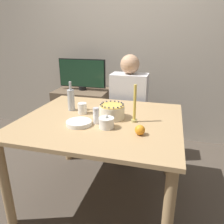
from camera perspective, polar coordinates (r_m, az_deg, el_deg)
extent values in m
plane|color=#4C4238|center=(2.18, -2.61, -20.79)|extent=(12.00, 12.00, 0.00)
cube|color=#ADA393|center=(3.02, 5.50, 17.47)|extent=(8.00, 0.05, 2.60)
cube|color=tan|center=(1.79, -2.99, -2.19)|extent=(1.28, 1.12, 0.03)
cylinder|color=tan|center=(1.86, -26.11, -16.82)|extent=(0.07, 0.07, 0.73)
cylinder|color=tan|center=(1.50, 14.35, -25.36)|extent=(0.07, 0.07, 0.73)
cylinder|color=tan|center=(2.57, -11.75, -4.76)|extent=(0.07, 0.07, 0.73)
cylinder|color=tan|center=(2.32, 15.10, -7.84)|extent=(0.07, 0.07, 0.73)
cylinder|color=#EFE5CC|center=(1.77, 0.00, 0.00)|extent=(0.20, 0.20, 0.10)
cylinder|color=gold|center=(1.76, 0.00, 1.72)|extent=(0.19, 0.19, 0.01)
sphere|color=#23284C|center=(1.73, 2.85, 1.79)|extent=(0.01, 0.01, 0.01)
sphere|color=#23284C|center=(1.77, 2.88, 2.14)|extent=(0.01, 0.01, 0.01)
sphere|color=#23284C|center=(1.80, 2.48, 2.46)|extent=(0.01, 0.01, 0.01)
sphere|color=#23284C|center=(1.82, 1.72, 2.70)|extent=(0.01, 0.01, 0.01)
sphere|color=#23284C|center=(1.84, 0.74, 2.85)|extent=(0.01, 0.01, 0.01)
sphere|color=#23284C|center=(1.84, -0.35, 2.87)|extent=(0.01, 0.01, 0.01)
sphere|color=#23284C|center=(1.83, -1.39, 2.77)|extent=(0.01, 0.01, 0.01)
sphere|color=#23284C|center=(1.81, -2.24, 2.56)|extent=(0.01, 0.01, 0.01)
sphere|color=#23284C|center=(1.78, -2.78, 2.26)|extent=(0.01, 0.01, 0.01)
sphere|color=#23284C|center=(1.74, -2.91, 1.91)|extent=(0.01, 0.01, 0.01)
sphere|color=#23284C|center=(1.71, -2.60, 1.58)|extent=(0.01, 0.01, 0.01)
sphere|color=#23284C|center=(1.69, -1.86, 1.30)|extent=(0.01, 0.01, 0.01)
sphere|color=#23284C|center=(1.67, -0.81, 1.13)|extent=(0.01, 0.01, 0.01)
sphere|color=#23284C|center=(1.67, 0.39, 1.10)|extent=(0.01, 0.01, 0.01)
sphere|color=#23284C|center=(1.68, 1.51, 1.22)|extent=(0.01, 0.01, 0.01)
sphere|color=#23284C|center=(1.70, 2.38, 1.47)|extent=(0.01, 0.01, 0.01)
cylinder|color=white|center=(1.60, -1.47, -3.03)|extent=(0.11, 0.11, 0.07)
cylinder|color=white|center=(1.58, -1.48, -1.73)|extent=(0.11, 0.11, 0.01)
sphere|color=white|center=(1.58, -1.48, -1.12)|extent=(0.02, 0.02, 0.02)
cylinder|color=white|center=(1.66, -4.05, -1.30)|extent=(0.04, 0.04, 0.11)
cylinder|color=silver|center=(1.64, -4.10, 0.79)|extent=(0.05, 0.05, 0.02)
cylinder|color=white|center=(1.68, -8.63, -3.22)|extent=(0.19, 0.19, 0.01)
cylinder|color=white|center=(1.67, -8.64, -2.97)|extent=(0.19, 0.19, 0.01)
cylinder|color=white|center=(1.67, -8.65, -2.72)|extent=(0.19, 0.19, 0.01)
cylinder|color=white|center=(1.67, -8.67, -2.46)|extent=(0.19, 0.19, 0.01)
cylinder|color=tan|center=(1.72, 5.80, -2.24)|extent=(0.05, 0.05, 0.02)
cylinder|color=gold|center=(1.67, 5.97, 2.48)|extent=(0.02, 0.02, 0.28)
cylinder|color=#B2B7BC|center=(1.98, -10.63, 3.05)|extent=(0.06, 0.06, 0.19)
cylinder|color=#B2B7BC|center=(1.95, -10.87, 6.75)|extent=(0.02, 0.02, 0.07)
cylinder|color=white|center=(1.89, -7.76, 0.95)|extent=(0.08, 0.08, 0.09)
sphere|color=orange|center=(1.50, 7.31, -4.68)|extent=(0.07, 0.07, 0.07)
cube|color=#473D33|center=(2.65, 4.18, -6.97)|extent=(0.34, 0.34, 0.45)
cube|color=silver|center=(2.47, 4.47, 3.52)|extent=(0.40, 0.24, 0.56)
sphere|color=tan|center=(2.39, 4.71, 12.33)|extent=(0.21, 0.21, 0.21)
cube|color=brown|center=(3.09, -7.40, -0.58)|extent=(0.71, 0.52, 0.70)
cylinder|color=black|center=(2.98, -7.71, 6.22)|extent=(0.10, 0.10, 0.05)
cube|color=black|center=(2.95, -7.84, 10.01)|extent=(0.64, 0.02, 0.37)
cube|color=#193823|center=(2.94, -7.89, 9.98)|extent=(0.62, 0.03, 0.35)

